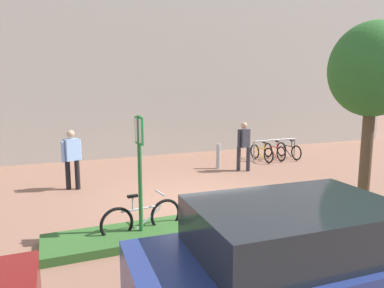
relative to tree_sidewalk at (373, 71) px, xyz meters
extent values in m
plane|color=#936651|center=(-3.75, 1.74, -3.29)|extent=(60.00, 60.00, 0.00)
cube|color=#B2ADA3|center=(-3.75, 8.88, 1.71)|extent=(28.00, 1.20, 10.00)
cube|color=#336028|center=(-4.05, 0.05, -3.21)|extent=(7.00, 1.10, 0.16)
cylinder|color=brown|center=(0.00, 0.00, -2.04)|extent=(0.28, 0.28, 2.51)
ellipsoid|color=#2D6628|center=(0.00, 0.00, 0.04)|extent=(2.06, 2.06, 2.27)
cylinder|color=#2D7238|center=(-5.73, 0.05, -2.10)|extent=(0.08, 0.08, 2.39)
cube|color=#198C33|center=(-5.73, 0.05, -1.18)|extent=(0.08, 0.36, 0.52)
cube|color=white|center=(-5.73, 0.05, -1.18)|extent=(0.07, 0.30, 0.44)
torus|color=black|center=(-6.18, 0.13, -2.96)|extent=(0.66, 0.14, 0.66)
torus|color=black|center=(-5.17, 0.25, -2.96)|extent=(0.66, 0.14, 0.66)
cylinder|color=silver|center=(-5.68, 0.19, -2.74)|extent=(0.83, 0.14, 0.04)
cylinder|color=silver|center=(-5.58, 0.20, -2.99)|extent=(0.61, 0.11, 0.44)
cylinder|color=silver|center=(-5.86, 0.17, -2.62)|extent=(0.04, 0.04, 0.28)
cube|color=black|center=(-5.86, 0.17, -2.46)|extent=(0.21, 0.10, 0.05)
cylinder|color=silver|center=(-5.29, 0.24, -2.48)|extent=(0.09, 0.42, 0.04)
cylinder|color=#99999E|center=(0.26, 5.51, -2.89)|extent=(0.06, 0.06, 0.80)
cylinder|color=#99999E|center=(2.31, 5.59, -2.89)|extent=(0.06, 0.06, 0.80)
cylinder|color=#99999E|center=(1.28, 5.55, -2.49)|extent=(2.05, 0.15, 0.06)
torus|color=black|center=(0.62, 5.02, -2.99)|extent=(0.08, 0.61, 0.61)
torus|color=black|center=(0.59, 5.96, -2.99)|extent=(0.08, 0.61, 0.61)
cylinder|color=gold|center=(0.60, 5.49, -2.78)|extent=(0.06, 0.77, 0.03)
cylinder|color=gold|center=(0.60, 5.58, -3.02)|extent=(0.05, 0.56, 0.40)
cylinder|color=gold|center=(0.61, 5.32, -2.67)|extent=(0.03, 0.03, 0.26)
cube|color=black|center=(0.61, 5.32, -2.53)|extent=(0.08, 0.19, 0.05)
cylinder|color=gold|center=(0.59, 5.85, -2.54)|extent=(0.39, 0.05, 0.04)
torus|color=black|center=(1.27, 5.11, -2.99)|extent=(0.07, 0.61, 0.61)
torus|color=black|center=(1.30, 6.04, -2.99)|extent=(0.07, 0.61, 0.61)
cylinder|color=red|center=(1.28, 5.58, -2.78)|extent=(0.06, 0.77, 0.03)
cylinder|color=red|center=(1.29, 5.67, -3.02)|extent=(0.05, 0.56, 0.40)
cylinder|color=red|center=(1.28, 5.41, -2.67)|extent=(0.03, 0.03, 0.26)
cube|color=black|center=(1.28, 5.41, -2.53)|extent=(0.08, 0.19, 0.05)
cylinder|color=red|center=(1.29, 5.93, -2.54)|extent=(0.39, 0.05, 0.04)
torus|color=black|center=(1.99, 5.07, -2.99)|extent=(0.08, 0.61, 0.61)
torus|color=black|center=(1.95, 6.01, -2.99)|extent=(0.08, 0.61, 0.61)
cylinder|color=black|center=(1.97, 5.54, -2.78)|extent=(0.06, 0.77, 0.03)
cylinder|color=black|center=(1.97, 5.63, -3.02)|extent=(0.05, 0.56, 0.40)
cylinder|color=black|center=(1.98, 5.37, -2.67)|extent=(0.03, 0.03, 0.26)
cube|color=black|center=(1.98, 5.37, -2.53)|extent=(0.08, 0.19, 0.05)
cylinder|color=black|center=(1.96, 5.89, -2.54)|extent=(0.39, 0.05, 0.04)
cylinder|color=#ADADB2|center=(-1.62, 4.93, -2.84)|extent=(0.16, 0.16, 0.90)
cylinder|color=black|center=(-6.82, 4.17, -2.86)|extent=(0.14, 0.14, 0.85)
cylinder|color=black|center=(-6.57, 4.07, -2.86)|extent=(0.14, 0.14, 0.85)
cube|color=#8CB2E5|center=(-6.70, 4.12, -2.13)|extent=(0.46, 0.39, 0.62)
cylinder|color=#8CB2E5|center=(-6.93, 4.01, -2.16)|extent=(0.09, 0.09, 0.59)
cylinder|color=#8CB2E5|center=(-6.46, 4.23, -2.16)|extent=(0.09, 0.09, 0.59)
sphere|color=tan|center=(-6.70, 4.12, -1.68)|extent=(0.22, 0.22, 0.22)
cylinder|color=#2D2D38|center=(-0.83, 4.16, -2.86)|extent=(0.14, 0.14, 0.85)
cylinder|color=#2D2D38|center=(-1.09, 4.38, -2.86)|extent=(0.14, 0.14, 0.85)
cube|color=#2D2D38|center=(-0.96, 4.27, -2.13)|extent=(0.45, 0.35, 0.62)
cylinder|color=#2D2D38|center=(-0.71, 4.35, -2.16)|extent=(0.09, 0.09, 0.59)
cylinder|color=#2D2D38|center=(-1.21, 4.19, -2.16)|extent=(0.09, 0.09, 0.59)
sphere|color=tan|center=(-0.96, 4.27, -1.68)|extent=(0.22, 0.22, 0.22)
cube|color=navy|center=(-4.45, -3.10, -2.69)|extent=(4.38, 2.01, 0.76)
cube|color=#1E2328|center=(-4.65, -3.09, -2.03)|extent=(2.48, 1.70, 0.56)
cylinder|color=black|center=(-2.94, -2.27, -2.97)|extent=(0.65, 0.25, 0.64)
cylinder|color=black|center=(-5.86, -2.13, -2.97)|extent=(0.65, 0.25, 0.64)
camera|label=1|loc=(-7.31, -6.32, -0.42)|focal=33.07mm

